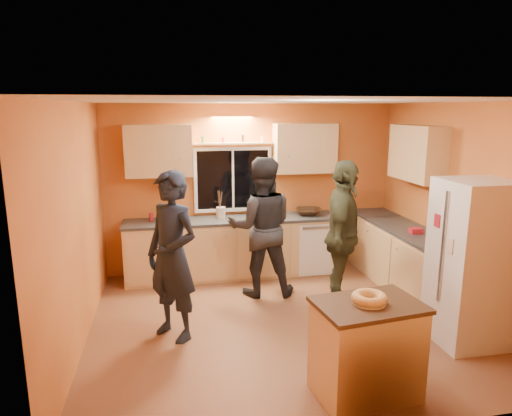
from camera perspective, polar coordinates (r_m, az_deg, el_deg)
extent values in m
plane|color=brown|center=(5.67, 3.31, -14.07)|extent=(4.50, 4.50, 0.00)
cube|color=orange|center=(7.14, -0.53, 2.48)|extent=(4.50, 0.04, 2.60)
cube|color=orange|center=(3.42, 12.01, -8.89)|extent=(4.50, 0.04, 2.60)
cube|color=orange|center=(5.16, -21.51, -2.24)|extent=(0.04, 4.00, 2.60)
cube|color=orange|center=(6.18, 24.12, -0.16)|extent=(0.04, 4.00, 2.60)
cube|color=white|center=(5.09, 3.68, 13.19)|extent=(4.50, 4.00, 0.02)
cube|color=black|center=(7.06, -2.91, 3.57)|extent=(1.10, 0.02, 0.90)
cube|color=white|center=(7.04, -2.90, 3.56)|extent=(1.20, 0.04, 1.00)
cube|color=#D8B571|center=(6.78, -12.08, 7.01)|extent=(0.95, 0.33, 0.75)
cube|color=#D8B571|center=(7.09, 6.12, 7.43)|extent=(0.95, 0.33, 0.75)
cube|color=#D8B571|center=(6.67, 19.50, 6.49)|extent=(0.33, 1.00, 0.75)
cylinder|color=silver|center=(6.72, -10.64, 3.20)|extent=(0.27, 0.12, 0.12)
cube|color=#D8B571|center=(7.00, -2.89, -5.07)|extent=(3.20, 0.60, 0.86)
cube|color=#282B2D|center=(6.88, -2.93, -1.49)|extent=(3.24, 0.62, 0.04)
cube|color=#D8B571|center=(7.66, 14.44, -3.93)|extent=(0.60, 0.60, 0.86)
cube|color=#282B2D|center=(7.55, 14.62, -0.64)|extent=(0.62, 0.62, 0.04)
cube|color=#D8B571|center=(6.65, 18.87, -6.70)|extent=(0.60, 1.80, 0.86)
cube|color=#282B2D|center=(6.52, 19.14, -2.95)|extent=(0.62, 1.84, 0.04)
cube|color=silver|center=(5.45, 25.44, -6.22)|extent=(0.72, 0.70, 1.80)
cube|color=#D8B571|center=(4.34, 13.62, -16.96)|extent=(0.93, 0.68, 0.85)
cube|color=#332111|center=(4.14, 13.93, -11.69)|extent=(0.98, 0.72, 0.04)
torus|color=tan|center=(4.12, 13.97, -10.87)|extent=(0.31, 0.31, 0.09)
imported|color=black|center=(5.09, -10.43, -5.96)|extent=(0.80, 0.81, 1.89)
imported|color=black|center=(6.18, 0.65, -2.41)|extent=(1.01, 0.83, 1.90)
imported|color=#2F3220|center=(5.84, 10.78, -3.44)|extent=(0.93, 1.21, 1.91)
imported|color=#332111|center=(7.16, 6.59, -0.45)|extent=(0.47, 0.47, 0.10)
cylinder|color=beige|center=(6.89, -4.42, -0.59)|extent=(0.14, 0.14, 0.17)
imported|color=gray|center=(5.88, 22.05, -3.26)|extent=(0.25, 0.22, 0.27)
cube|color=#AF1A2B|center=(6.42, 19.33, -2.70)|extent=(0.16, 0.13, 0.07)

